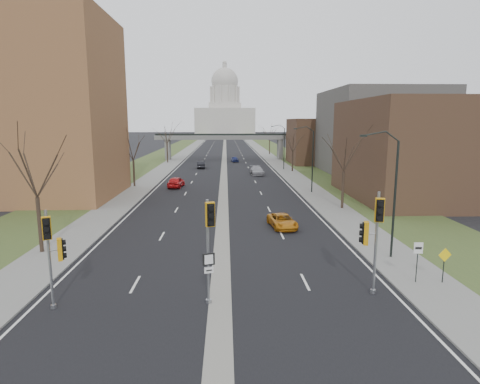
{
  "coord_description": "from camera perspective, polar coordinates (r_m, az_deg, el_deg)",
  "views": [
    {
      "loc": [
        0.33,
        -20.3,
        9.4
      ],
      "look_at": [
        1.39,
        9.08,
        4.22
      ],
      "focal_mm": 30.0,
      "sensor_mm": 36.0,
      "label": 1
    }
  ],
  "objects": [
    {
      "name": "road_surface",
      "position": [
        170.56,
        -2.19,
        6.82
      ],
      "size": [
        20.0,
        600.0,
        0.01
      ],
      "primitive_type": "cube",
      "color": "black",
      "rests_on": "ground"
    },
    {
      "name": "warning_sign",
      "position": [
        26.35,
        27.04,
        -8.63
      ],
      "size": [
        0.82,
        0.13,
        2.09
      ],
      "rotation": [
        0.0,
        0.0,
        0.12
      ],
      "color": "black",
      "rests_on": "sidewalk_right"
    },
    {
      "name": "tree_left_c",
      "position": [
        93.29,
        -10.39,
        8.38
      ],
      "size": [
        7.65,
        7.65,
        9.99
      ],
      "color": "#382B21",
      "rests_on": "sidewalk_left"
    },
    {
      "name": "sidewalk_right",
      "position": [
        170.95,
        1.87,
        6.85
      ],
      "size": [
        4.0,
        600.0,
        0.12
      ],
      "primitive_type": "cube",
      "color": "gray",
      "rests_on": "ground"
    },
    {
      "name": "speed_limit_sign",
      "position": [
        25.65,
        23.94,
        -8.18
      ],
      "size": [
        0.52,
        0.07,
        2.42
      ],
      "rotation": [
        0.0,
        0.0,
        -0.09
      ],
      "color": "black",
      "rests_on": "sidewalk_right"
    },
    {
      "name": "tree_left_b",
      "position": [
        59.89,
        -15.03,
        6.62
      ],
      "size": [
        6.75,
        6.75,
        8.81
      ],
      "color": "#382B21",
      "rests_on": "sidewalk_left"
    },
    {
      "name": "streetlight_far",
      "position": [
        79.06,
        5.74,
        8.17
      ],
      "size": [
        2.61,
        0.2,
        8.7
      ],
      "color": "black",
      "rests_on": "sidewalk_right"
    },
    {
      "name": "car_right_near",
      "position": [
        36.2,
        6.04,
        -4.12
      ],
      "size": [
        2.57,
        4.61,
        1.22
      ],
      "primitive_type": "imported",
      "rotation": [
        0.0,
        0.0,
        0.13
      ],
      "color": "#C27714",
      "rests_on": "ground"
    },
    {
      "name": "commercial_block_mid",
      "position": [
        77.43,
        19.07,
        8.04
      ],
      "size": [
        18.0,
        22.0,
        15.0
      ],
      "primitive_type": "cube",
      "color": "#54514C",
      "rests_on": "ground"
    },
    {
      "name": "median_strip",
      "position": [
        170.56,
        -2.19,
        6.82
      ],
      "size": [
        1.2,
        600.0,
        0.02
      ],
      "primitive_type": "cube",
      "color": "gray",
      "rests_on": "ground"
    },
    {
      "name": "car_left_far",
      "position": [
        82.41,
        -5.59,
        3.9
      ],
      "size": [
        1.93,
        4.54,
        1.46
      ],
      "primitive_type": "imported",
      "rotation": [
        0.0,
        0.0,
        3.23
      ],
      "color": "black",
      "rests_on": "ground"
    },
    {
      "name": "grass_verge_left",
      "position": [
        171.54,
        -8.25,
        6.76
      ],
      "size": [
        8.0,
        600.0,
        0.1
      ],
      "primitive_type": "cube",
      "color": "#344821",
      "rests_on": "ground"
    },
    {
      "name": "sidewalk_left",
      "position": [
        171.0,
        -6.24,
        6.8
      ],
      "size": [
        4.0,
        600.0,
        0.12
      ],
      "primitive_type": "cube",
      "color": "gray",
      "rests_on": "ground"
    },
    {
      "name": "tree_left_a",
      "position": [
        31.4,
        -27.24,
        3.84
      ],
      "size": [
        7.2,
        7.2,
        9.4
      ],
      "color": "#382B21",
      "rests_on": "sidewalk_left"
    },
    {
      "name": "car_left_near",
      "position": [
        58.7,
        -9.08,
        1.43
      ],
      "size": [
        2.33,
        4.78,
        1.57
      ],
      "primitive_type": "imported",
      "rotation": [
        0.0,
        0.0,
        3.04
      ],
      "color": "red",
      "rests_on": "ground"
    },
    {
      "name": "tree_right_c",
      "position": [
        116.02,
        4.26,
        8.8
      ],
      "size": [
        7.65,
        7.65,
        9.99
      ],
      "color": "#382B21",
      "rests_on": "sidewalk_right"
    },
    {
      "name": "signal_pole_left",
      "position": [
        22.0,
        -25.11,
        -6.91
      ],
      "size": [
        0.86,
        1.18,
        5.14
      ],
      "rotation": [
        0.0,
        0.0,
        0.41
      ],
      "color": "gray",
      "rests_on": "ground"
    },
    {
      "name": "capitol",
      "position": [
        340.42,
        -2.16,
        11.53
      ],
      "size": [
        48.0,
        42.0,
        55.75
      ],
      "color": "beige",
      "rests_on": "ground"
    },
    {
      "name": "streetlight_near",
      "position": [
        28.48,
        19.98,
        4.47
      ],
      "size": [
        2.61,
        0.2,
        8.7
      ],
      "color": "black",
      "rests_on": "sidewalk_right"
    },
    {
      "name": "apartment_building",
      "position": [
        56.8,
        -30.22,
        10.28
      ],
      "size": [
        25.0,
        16.0,
        22.0
      ],
      "primitive_type": "cube",
      "color": "brown",
      "rests_on": "ground"
    },
    {
      "name": "signal_pole_median",
      "position": [
        20.24,
        -4.4,
        -5.92
      ],
      "size": [
        0.74,
        0.93,
        5.54
      ],
      "rotation": [
        0.0,
        0.0,
        0.29
      ],
      "color": "gray",
      "rests_on": "ground"
    },
    {
      "name": "tree_right_a",
      "position": [
        44.24,
        14.66,
        6.09
      ],
      "size": [
        7.2,
        7.2,
        9.4
      ],
      "color": "#382B21",
      "rests_on": "sidewalk_right"
    },
    {
      "name": "car_right_far",
      "position": [
        94.85,
        -0.76,
        4.69
      ],
      "size": [
        1.97,
        3.89,
        1.27
      ],
      "primitive_type": "imported",
      "rotation": [
        0.0,
        0.0,
        0.13
      ],
      "color": "navy",
      "rests_on": "ground"
    },
    {
      "name": "tree_right_b",
      "position": [
        76.44,
        7.54,
        7.22
      ],
      "size": [
        6.3,
        6.3,
        8.22
      ],
      "color": "#382B21",
      "rests_on": "sidewalk_right"
    },
    {
      "name": "streetlight_mid",
      "position": [
        53.43,
        9.52,
        7.23
      ],
      "size": [
        2.61,
        0.2,
        8.7
      ],
      "color": "black",
      "rests_on": "sidewalk_right"
    },
    {
      "name": "commercial_block_far",
      "position": [
        92.97,
        11.51,
        7.08
      ],
      "size": [
        14.0,
        14.0,
        10.0
      ],
      "primitive_type": "cube",
      "color": "#4D3724",
      "rests_on": "ground"
    },
    {
      "name": "car_right_mid",
      "position": [
        71.68,
        2.42,
        3.06
      ],
      "size": [
        2.46,
        5.35,
        1.51
      ],
      "primitive_type": "imported",
      "rotation": [
        0.0,
        0.0,
        0.07
      ],
      "color": "#94939A",
      "rests_on": "ground"
    },
    {
      "name": "pedestrian_bridge",
      "position": [
        100.4,
        -2.27,
        7.38
      ],
      "size": [
        34.0,
        3.0,
        6.45
      ],
      "color": "slate",
      "rests_on": "ground"
    },
    {
      "name": "signal_pole_right",
      "position": [
        22.67,
        18.43,
        -4.95
      ],
      "size": [
        0.96,
        1.21,
        5.73
      ],
      "rotation": [
        0.0,
        0.0,
        -0.23
      ],
      "color": "gray",
      "rests_on": "ground"
    },
    {
      "name": "grass_verge_right",
      "position": [
        171.47,
        3.88,
        6.84
      ],
      "size": [
        8.0,
        600.0,
        0.1
      ],
      "primitive_type": "cube",
      "color": "#344821",
      "rests_on": "ground"
    },
    {
      "name": "ground",
      "position": [
        22.37,
        -2.82,
        -14.86
      ],
      "size": [
        700.0,
        700.0,
        0.0
      ],
      "primitive_type": "plane",
      "color": "black",
      "rests_on": "ground"
    },
    {
      "name": "commercial_block_near",
      "position": [
        53.89,
        24.11,
        5.51
      ],
      "size": [
        16.0,
        20.0,
        12.0
      ],
      "primitive_type": "cube",
      "color": "#4D3724",
      "rests_on": "ground"
    }
  ]
}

